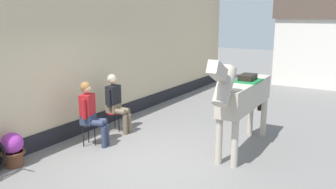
% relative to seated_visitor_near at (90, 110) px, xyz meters
% --- Properties ---
extents(ground_plane, '(40.00, 40.00, 0.00)m').
position_rel_seated_visitor_near_xyz_m(ground_plane, '(1.64, 2.92, -0.78)').
color(ground_plane, slate).
extents(pub_facade_wall, '(0.34, 14.00, 3.40)m').
position_rel_seated_visitor_near_xyz_m(pub_facade_wall, '(-0.91, 1.42, 0.76)').
color(pub_facade_wall, '#CCB793').
rests_on(pub_facade_wall, ground_plane).
extents(distant_cottage, '(3.40, 2.60, 3.50)m').
position_rel_seated_visitor_near_xyz_m(distant_cottage, '(3.04, 9.99, 1.02)').
color(distant_cottage, silver).
rests_on(distant_cottage, ground_plane).
extents(seated_visitor_near, '(0.61, 0.48, 1.39)m').
position_rel_seated_visitor_near_xyz_m(seated_visitor_near, '(0.00, 0.00, 0.00)').
color(seated_visitor_near, black).
rests_on(seated_visitor_near, ground_plane).
extents(seated_visitor_far, '(0.61, 0.49, 1.39)m').
position_rel_seated_visitor_near_xyz_m(seated_visitor_far, '(-0.14, 0.99, 0.00)').
color(seated_visitor_far, red).
rests_on(seated_visitor_far, ground_plane).
extents(saddled_horse_center, '(0.51, 3.00, 2.06)m').
position_rel_seated_visitor_near_xyz_m(saddled_horse_center, '(2.85, 1.38, 0.38)').
color(saddled_horse_center, '#B2A899').
rests_on(saddled_horse_center, ground_plane).
extents(flower_planter_near, '(0.43, 0.43, 0.64)m').
position_rel_seated_visitor_near_xyz_m(flower_planter_near, '(-0.49, -1.55, -0.44)').
color(flower_planter_near, brown).
rests_on(flower_planter_near, ground_plane).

